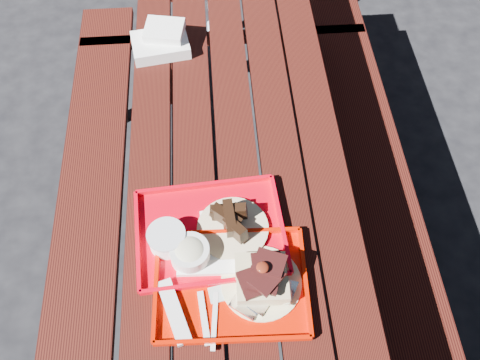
{
  "coord_description": "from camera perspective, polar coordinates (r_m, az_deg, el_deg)",
  "views": [
    {
      "loc": [
        -0.07,
        -1.09,
        2.23
      ],
      "look_at": [
        0.0,
        -0.15,
        0.82
      ],
      "focal_mm": 40.0,
      "sensor_mm": 36.0,
      "label": 1
    }
  ],
  "objects": [
    {
      "name": "far_tray",
      "position": [
        1.65,
        -3.45,
        -5.69
      ],
      "size": [
        0.48,
        0.39,
        0.08
      ],
      "color": "red",
      "rests_on": "picnic_table_near"
    },
    {
      "name": "picnic_table_near",
      "position": [
        2.0,
        -0.31,
        -0.58
      ],
      "size": [
        1.41,
        2.4,
        0.75
      ],
      "color": "#3D130B",
      "rests_on": "ground"
    },
    {
      "name": "near_tray",
      "position": [
        1.58,
        -1.02,
        -10.04
      ],
      "size": [
        0.46,
        0.38,
        0.14
      ],
      "color": "#C81300",
      "rests_on": "picnic_table_near"
    },
    {
      "name": "ground",
      "position": [
        2.48,
        -0.25,
        -7.68
      ],
      "size": [
        60.0,
        60.0,
        0.0
      ],
      "primitive_type": "plane",
      "color": "black",
      "rests_on": "ground"
    },
    {
      "name": "white_cloth",
      "position": [
        2.19,
        -8.36,
        14.46
      ],
      "size": [
        0.24,
        0.2,
        0.09
      ],
      "color": "white",
      "rests_on": "picnic_table_near"
    }
  ]
}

